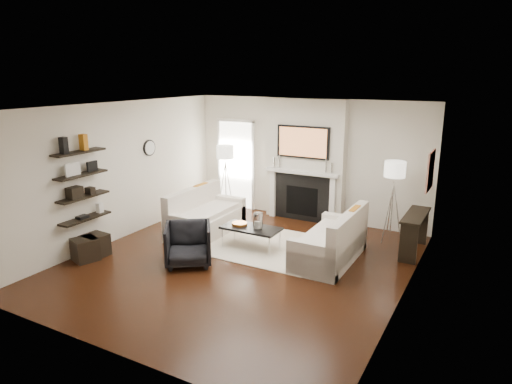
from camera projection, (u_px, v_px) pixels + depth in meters
The scene contains 71 objects.
room_envelope at pixel (239, 188), 7.64m from camera, with size 6.00×6.00×6.00m.
chimney_breast at pixel (305, 160), 10.08m from camera, with size 1.80×0.25×2.70m, color silver.
fireplace_surround at pixel (302, 198), 10.18m from camera, with size 1.30×0.02×1.04m, color black.
firebox at pixel (302, 201), 10.19m from camera, with size 0.75×0.02×0.65m, color black.
mantel_pilaster_l at pixel (273, 193), 10.48m from camera, with size 0.12×0.08×1.10m, color white.
mantel_pilaster_r at pixel (332, 201), 9.81m from camera, with size 0.12×0.08×1.10m, color white.
mantel_shelf at pixel (302, 172), 9.98m from camera, with size 1.70×0.18×0.07m, color white.
tv_body at pixel (303, 142), 9.84m from camera, with size 1.20×0.06×0.70m, color black.
tv_screen at pixel (302, 142), 9.81m from camera, with size 1.10×0.01×0.62m, color #BF723F.
candlestick_l_tall at pixel (280, 162), 10.20m from camera, with size 0.04×0.04×0.30m, color silver.
candlestick_l_short at pixel (274, 162), 10.27m from camera, with size 0.04×0.04×0.24m, color silver.
candlestick_r_tall at pixel (326, 166), 9.69m from camera, with size 0.04×0.04×0.30m, color silver.
candlestick_r_short at pixel (332, 168), 9.64m from camera, with size 0.04×0.04×0.24m, color silver.
hallway_panel at pixel (236, 165), 11.11m from camera, with size 0.90×0.02×2.10m, color white.
door_trim_l at pixel (219, 163), 11.31m from camera, with size 0.06×0.06×2.16m, color white.
door_trim_r at pixel (253, 167), 10.87m from camera, with size 0.06×0.06×2.16m, color white.
door_trim_top at pixel (235, 121), 10.82m from camera, with size 1.02×0.06×0.06m, color white.
rug at pixel (260, 244), 8.85m from camera, with size 2.60×2.00×0.01m, color beige.
loveseat_left_base at pixel (207, 223), 9.44m from camera, with size 0.85×1.80×0.42m, color silver.
loveseat_left_back at pixel (193, 206), 9.51m from camera, with size 0.18×1.80×0.80m, color silver.
loveseat_left_arm_n at pixel (182, 231), 8.73m from camera, with size 0.85×0.18×0.60m, color silver.
loveseat_left_arm_s at pixel (227, 209), 10.10m from camera, with size 0.85×0.18×0.60m, color silver.
loveseat_left_cushion at pixel (208, 212), 9.35m from camera, with size 0.63×1.44×0.10m, color silver.
pillow_left_orange at pixel (201, 194), 9.72m from camera, with size 0.10×0.42×0.42m, color #B26A15.
pillow_left_charcoal at pixel (184, 201), 9.21m from camera, with size 0.10×0.40×0.40m, color black.
loveseat_right_base at pixel (329, 249), 8.06m from camera, with size 0.85×1.80×0.42m, color silver.
loveseat_right_back at pixel (348, 235), 7.82m from camera, with size 0.18×1.80×0.80m, color silver.
loveseat_right_arm_n at pixel (312, 260), 7.35m from camera, with size 0.85×0.18×0.60m, color silver.
loveseat_right_arm_s at pixel (344, 231), 8.72m from camera, with size 0.85×0.18×0.60m, color silver.
loveseat_right_cushion at pixel (327, 235), 8.02m from camera, with size 0.63×1.44×0.10m, color silver.
pillow_right_orange at pixel (354, 219), 8.03m from camera, with size 0.10×0.42×0.42m, color #B26A15.
pillow_right_charcoal at pixel (343, 230), 7.52m from camera, with size 0.10×0.40×0.40m, color black.
coffee_table at pixel (251, 228), 8.57m from camera, with size 1.10×0.55×0.04m, color black.
coffee_leg_nw at pixel (222, 238), 8.66m from camera, with size 0.02×0.02×0.38m, color silver.
coffee_leg_ne at pixel (269, 247), 8.20m from camera, with size 0.02×0.02×0.38m, color silver.
coffee_leg_sw at pixel (234, 231), 9.04m from camera, with size 0.02×0.02×0.38m, color silver.
coffee_leg_se at pixel (280, 240), 8.57m from camera, with size 0.02×0.02×0.38m, color silver.
hurricane_glass at pixel (258, 221), 8.45m from camera, with size 0.18×0.18×0.32m, color white.
hurricane_candle at pixel (258, 225), 8.47m from camera, with size 0.09×0.09×0.14m, color white.
copper_bowl at pixel (240, 224), 8.67m from camera, with size 0.29×0.29×0.05m, color #A3571B.
armchair at pixel (188, 242), 7.87m from camera, with size 0.77×0.72×0.79m, color black.
lamp_left_post at pixel (226, 187), 10.80m from camera, with size 0.02×0.02×1.20m, color silver.
lamp_left_shade at pixel (225, 152), 10.59m from camera, with size 0.40×0.40×0.30m, color white.
lamp_left_leg_a at pixel (230, 188), 10.75m from camera, with size 0.02×0.02×1.25m, color silver.
lamp_left_leg_b at pixel (226, 186), 10.91m from camera, with size 0.02×0.02×1.25m, color silver.
lamp_left_leg_c at pixel (222, 188), 10.75m from camera, with size 0.02×0.02×1.25m, color silver.
lamp_right_post at pixel (392, 212), 8.90m from camera, with size 0.02×0.02×1.20m, color silver.
lamp_right_shade at pixel (395, 169), 8.68m from camera, with size 0.40×0.40×0.30m, color white.
lamp_right_leg_a at pixel (397, 213), 8.85m from camera, with size 0.02×0.02×1.25m, color silver.
lamp_right_leg_b at pixel (390, 210), 9.00m from camera, with size 0.02×0.02×1.25m, color silver.
lamp_right_leg_c at pixel (388, 213), 8.84m from camera, with size 0.02×0.02×1.25m, color silver.
console_top at pixel (416, 215), 8.26m from camera, with size 0.35×1.20×0.04m, color black.
console_leg_n at pixel (408, 244), 7.89m from camera, with size 0.30×0.04×0.71m, color black.
console_leg_s at pixel (419, 226), 8.82m from camera, with size 0.30×0.04×0.71m, color black.
wall_art at pixel (430, 171), 8.06m from camera, with size 0.03×0.70×0.70m, color tan.
shelf_bottom at pixel (85, 218), 8.18m from camera, with size 0.25×1.00×0.04m, color black.
shelf_lower at pixel (83, 197), 8.08m from camera, with size 0.25×1.00×0.04m, color black.
shelf_upper at pixel (81, 175), 7.98m from camera, with size 0.25×1.00×0.04m, color black.
shelf_top at pixel (79, 152), 7.88m from camera, with size 0.25×1.00×0.04m, color black.
decor_magfile_a at pixel (64, 145), 7.59m from camera, with size 0.12×0.10×0.28m, color black.
decor_magfile_b at pixel (84, 142), 7.94m from camera, with size 0.12×0.10×0.28m, color #B26A15.
decor_frame_a at pixel (73, 169), 7.80m from camera, with size 0.04×0.30×0.22m, color white.
decor_frame_b at pixel (92, 166), 8.17m from camera, with size 0.04×0.22×0.18m, color black.
decor_wine_rack at pixel (75, 193), 7.90m from camera, with size 0.18×0.25×0.20m, color black.
decor_box_small at pixel (90, 190), 8.20m from camera, with size 0.15×0.12×0.12m, color black.
decor_books at pixel (82, 217), 8.12m from camera, with size 0.14×0.20×0.05m, color black.
decor_box_tall at pixel (100, 208), 8.44m from camera, with size 0.10×0.10×0.18m, color white.
clock_rim at pixel (149, 148), 9.59m from camera, with size 0.34×0.34×0.04m, color black.
clock_face at pixel (150, 148), 9.58m from camera, with size 0.29×0.29×0.01m, color white.
ottoman_near at pixel (95, 245), 8.27m from camera, with size 0.40×0.40×0.40m, color black.
ottoman_far at pixel (85, 249), 8.07m from camera, with size 0.40×0.40×0.40m, color black.
Camera 1 is at (3.82, -6.36, 3.23)m, focal length 32.00 mm.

